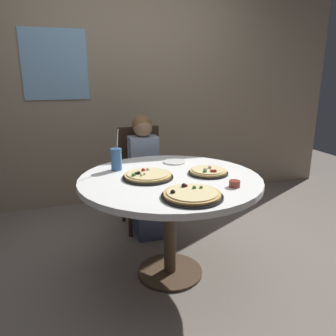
# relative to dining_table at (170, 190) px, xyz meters

# --- Properties ---
(ground_plane) EXTENTS (8.00, 8.00, 0.00)m
(ground_plane) POSITION_rel_dining_table_xyz_m (0.00, 0.00, -0.66)
(ground_plane) COLOR slate
(wall_with_window) EXTENTS (5.20, 0.14, 2.90)m
(wall_with_window) POSITION_rel_dining_table_xyz_m (-0.00, 1.66, 0.79)
(wall_with_window) COLOR gray
(wall_with_window) RESTS_ON ground_plane
(dining_table) EXTENTS (1.25, 1.25, 0.75)m
(dining_table) POSITION_rel_dining_table_xyz_m (0.00, 0.00, 0.00)
(dining_table) COLOR white
(dining_table) RESTS_ON ground_plane
(chair_wooden) EXTENTS (0.40, 0.40, 0.95)m
(chair_wooden) POSITION_rel_dining_table_xyz_m (-0.00, 0.91, -0.13)
(chair_wooden) COLOR #382619
(chair_wooden) RESTS_ON ground_plane
(diner_child) EXTENTS (0.26, 0.41, 1.08)m
(diner_child) POSITION_rel_dining_table_xyz_m (0.00, 0.73, -0.17)
(diner_child) COLOR #3F4766
(diner_child) RESTS_ON ground_plane
(pizza_veggie) EXTENTS (0.35, 0.35, 0.05)m
(pizza_veggie) POSITION_rel_dining_table_xyz_m (-0.15, 0.02, 0.11)
(pizza_veggie) COLOR black
(pizza_veggie) RESTS_ON dining_table
(pizza_cheese) EXTENTS (0.28, 0.28, 0.05)m
(pizza_cheese) POSITION_rel_dining_table_xyz_m (0.28, -0.01, 0.11)
(pizza_cheese) COLOR black
(pizza_cheese) RESTS_ON dining_table
(pizza_pepperoni) EXTENTS (0.36, 0.36, 0.05)m
(pizza_pepperoni) POSITION_rel_dining_table_xyz_m (0.00, -0.41, 0.11)
(pizza_pepperoni) COLOR black
(pizza_pepperoni) RESTS_ON dining_table
(soda_cup) EXTENTS (0.08, 0.08, 0.31)m
(soda_cup) POSITION_rel_dining_table_xyz_m (-0.32, 0.28, 0.18)
(soda_cup) COLOR #3F72B2
(soda_cup) RESTS_ON dining_table
(sauce_bowl) EXTENTS (0.07, 0.07, 0.04)m
(sauce_bowl) POSITION_rel_dining_table_xyz_m (0.32, -0.32, 0.11)
(sauce_bowl) COLOR brown
(sauce_bowl) RESTS_ON dining_table
(plate_small) EXTENTS (0.18, 0.18, 0.01)m
(plate_small) POSITION_rel_dining_table_xyz_m (0.15, 0.35, 0.10)
(plate_small) COLOR white
(plate_small) RESTS_ON dining_table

